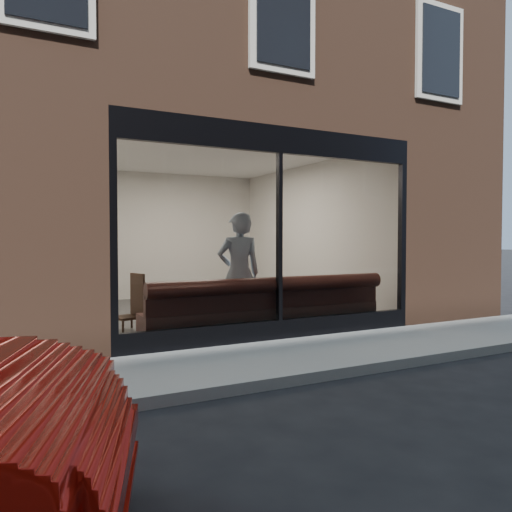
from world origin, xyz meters
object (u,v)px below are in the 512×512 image
person (239,273)px  cafe_chair_left (127,317)px  banquette (266,321)px  cafe_table_left (200,288)px  cafe_table_right (279,282)px

person → cafe_chair_left: size_ratio=4.79×
person → cafe_chair_left: 1.97m
banquette → person: person is taller
cafe_table_left → cafe_table_right: cafe_table_left is taller
person → cafe_chair_left: (-1.56, 0.96, -0.73)m
cafe_table_left → cafe_table_right: (1.67, 0.36, 0.00)m
person → cafe_table_left: size_ratio=2.81×
cafe_table_right → cafe_chair_left: size_ratio=1.50×
person → cafe_table_left: 0.66m
banquette → person: size_ratio=2.06×
cafe_table_left → cafe_chair_left: cafe_table_left is taller
cafe_table_right → cafe_chair_left: 2.73m
cafe_table_right → cafe_chair_left: (-2.66, 0.36, -0.50)m
cafe_chair_left → person: bearing=132.3°
person → cafe_table_right: 1.26m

